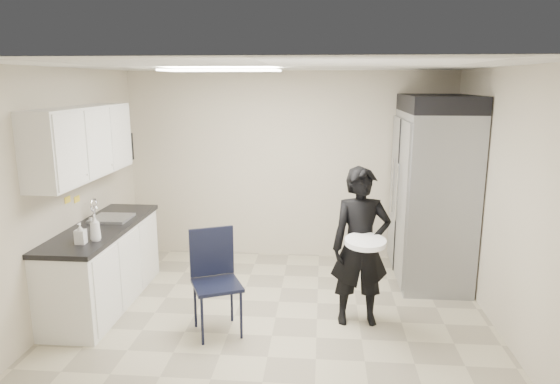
# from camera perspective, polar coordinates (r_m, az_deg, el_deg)

# --- Properties ---
(floor) EXTENTS (4.50, 4.50, 0.00)m
(floor) POSITION_cam_1_polar(r_m,az_deg,el_deg) (5.47, -0.50, -14.14)
(floor) COLOR #B1A98B
(floor) RESTS_ON ground
(ceiling) EXTENTS (4.50, 4.50, 0.00)m
(ceiling) POSITION_cam_1_polar(r_m,az_deg,el_deg) (4.89, -0.56, 14.21)
(ceiling) COLOR white
(ceiling) RESTS_ON back_wall
(back_wall) EXTENTS (4.50, 0.00, 4.50)m
(back_wall) POSITION_cam_1_polar(r_m,az_deg,el_deg) (6.98, 1.04, 2.99)
(back_wall) COLOR #BEB49D
(back_wall) RESTS_ON floor
(left_wall) EXTENTS (0.00, 4.00, 4.00)m
(left_wall) POSITION_cam_1_polar(r_m,az_deg,el_deg) (5.69, -23.69, -0.26)
(left_wall) COLOR #BEB49D
(left_wall) RESTS_ON floor
(right_wall) EXTENTS (0.00, 4.00, 4.00)m
(right_wall) POSITION_cam_1_polar(r_m,az_deg,el_deg) (5.31, 24.42, -1.19)
(right_wall) COLOR #BEB49D
(right_wall) RESTS_ON floor
(ceiling_panel) EXTENTS (1.20, 0.60, 0.02)m
(ceiling_panel) POSITION_cam_1_polar(r_m,az_deg,el_deg) (5.38, -6.70, 13.66)
(ceiling_panel) COLOR white
(ceiling_panel) RESTS_ON ceiling
(lower_counter) EXTENTS (0.60, 1.90, 0.86)m
(lower_counter) POSITION_cam_1_polar(r_m,az_deg,el_deg) (5.97, -19.49, -8.07)
(lower_counter) COLOR silver
(lower_counter) RESTS_ON floor
(countertop) EXTENTS (0.64, 1.95, 0.05)m
(countertop) POSITION_cam_1_polar(r_m,az_deg,el_deg) (5.83, -19.81, -3.87)
(countertop) COLOR black
(countertop) RESTS_ON lower_counter
(sink) EXTENTS (0.42, 0.40, 0.14)m
(sink) POSITION_cam_1_polar(r_m,az_deg,el_deg) (6.04, -18.66, -3.36)
(sink) COLOR gray
(sink) RESTS_ON countertop
(faucet) EXTENTS (0.02, 0.02, 0.24)m
(faucet) POSITION_cam_1_polar(r_m,az_deg,el_deg) (6.09, -20.48, -1.92)
(faucet) COLOR silver
(faucet) RESTS_ON countertop
(upper_cabinets) EXTENTS (0.35, 1.80, 0.75)m
(upper_cabinets) POSITION_cam_1_polar(r_m,az_deg,el_deg) (5.70, -21.66, 5.29)
(upper_cabinets) COLOR silver
(upper_cabinets) RESTS_ON left_wall
(towel_dispenser) EXTENTS (0.22, 0.30, 0.35)m
(towel_dispenser) POSITION_cam_1_polar(r_m,az_deg,el_deg) (6.79, -17.73, 4.87)
(towel_dispenser) COLOR black
(towel_dispenser) RESTS_ON left_wall
(notice_sticker_left) EXTENTS (0.00, 0.12, 0.07)m
(notice_sticker_left) POSITION_cam_1_polar(r_m,az_deg,el_deg) (5.79, -23.11, -0.82)
(notice_sticker_left) COLOR yellow
(notice_sticker_left) RESTS_ON left_wall
(notice_sticker_right) EXTENTS (0.00, 0.12, 0.07)m
(notice_sticker_right) POSITION_cam_1_polar(r_m,az_deg,el_deg) (5.97, -22.19, -0.75)
(notice_sticker_right) COLOR yellow
(notice_sticker_right) RESTS_ON left_wall
(commercial_fridge) EXTENTS (0.80, 1.35, 2.10)m
(commercial_fridge) POSITION_cam_1_polar(r_m,az_deg,el_deg) (6.45, 17.02, -0.63)
(commercial_fridge) COLOR gray
(commercial_fridge) RESTS_ON floor
(fridge_compressor) EXTENTS (0.80, 1.35, 0.20)m
(fridge_compressor) POSITION_cam_1_polar(r_m,az_deg,el_deg) (6.30, 17.69, 9.62)
(fridge_compressor) COLOR black
(fridge_compressor) RESTS_ON commercial_fridge
(folding_chair) EXTENTS (0.59, 0.59, 1.00)m
(folding_chair) POSITION_cam_1_polar(r_m,az_deg,el_deg) (5.01, -7.22, -10.54)
(folding_chair) COLOR black
(folding_chair) RESTS_ON floor
(man_tuxedo) EXTENTS (0.64, 0.46, 1.64)m
(man_tuxedo) POSITION_cam_1_polar(r_m,az_deg,el_deg) (5.14, 9.19, -6.22)
(man_tuxedo) COLOR black
(man_tuxedo) RESTS_ON floor
(bucket_lid) EXTENTS (0.43, 0.43, 0.05)m
(bucket_lid) POSITION_cam_1_polar(r_m,az_deg,el_deg) (4.86, 9.74, -5.65)
(bucket_lid) COLOR silver
(bucket_lid) RESTS_ON man_tuxedo
(soap_bottle_a) EXTENTS (0.14, 0.14, 0.27)m
(soap_bottle_a) POSITION_cam_1_polar(r_m,az_deg,el_deg) (5.27, -20.38, -3.84)
(soap_bottle_a) COLOR white
(soap_bottle_a) RESTS_ON countertop
(soap_bottle_b) EXTENTS (0.10, 0.10, 0.21)m
(soap_bottle_b) POSITION_cam_1_polar(r_m,az_deg,el_deg) (5.23, -21.85, -4.41)
(soap_bottle_b) COLOR #ACAEB8
(soap_bottle_b) RESTS_ON countertop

